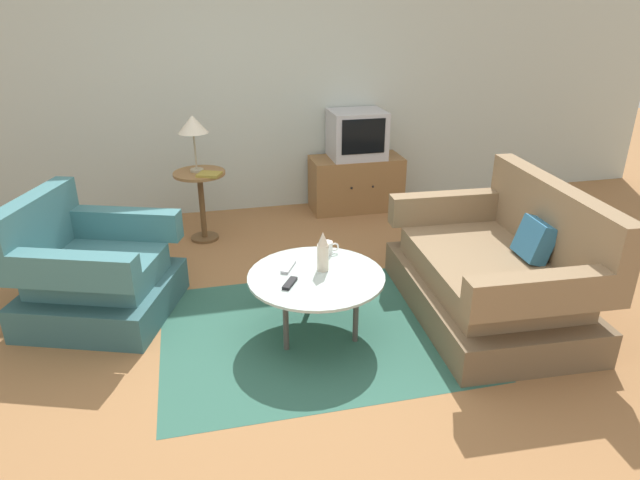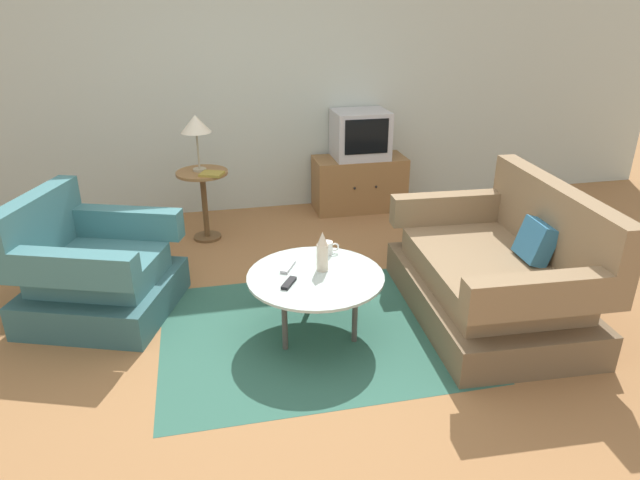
% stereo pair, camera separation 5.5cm
% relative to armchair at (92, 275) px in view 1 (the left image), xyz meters
% --- Properties ---
extents(ground_plane, '(16.00, 16.00, 0.00)m').
position_rel_armchair_xyz_m(ground_plane, '(1.30, -0.60, -0.29)').
color(ground_plane, olive).
extents(back_wall, '(9.00, 0.12, 2.70)m').
position_rel_armchair_xyz_m(back_wall, '(1.30, 1.90, 1.06)').
color(back_wall, '#B2BCB2').
rests_on(back_wall, ground).
extents(area_rug, '(2.01, 1.56, 0.00)m').
position_rel_armchair_xyz_m(area_rug, '(1.44, -0.59, -0.29)').
color(area_rug, '#2D5B4C').
rests_on(area_rug, ground).
extents(armchair, '(1.16, 1.15, 0.85)m').
position_rel_armchair_xyz_m(armchair, '(0.00, 0.00, 0.00)').
color(armchair, '#325C60').
rests_on(armchair, ground).
extents(couch, '(1.05, 1.57, 0.92)m').
position_rel_armchair_xyz_m(couch, '(2.70, -0.61, 0.00)').
color(couch, brown).
rests_on(couch, ground).
extents(coffee_table, '(0.88, 0.88, 0.42)m').
position_rel_armchair_xyz_m(coffee_table, '(1.44, -0.59, 0.10)').
color(coffee_table, '#B2C6C1').
rests_on(coffee_table, ground).
extents(side_table, '(0.45, 0.45, 0.63)m').
position_rel_armchair_xyz_m(side_table, '(0.79, 1.14, 0.16)').
color(side_table, olive).
rests_on(side_table, ground).
extents(tv_stand, '(0.92, 0.44, 0.54)m').
position_rel_armchair_xyz_m(tv_stand, '(2.35, 1.59, -0.02)').
color(tv_stand, olive).
rests_on(tv_stand, ground).
extents(television, '(0.54, 0.45, 0.46)m').
position_rel_armchair_xyz_m(television, '(2.35, 1.61, 0.48)').
color(television, '#B7B7BC').
rests_on(television, tv_stand).
extents(table_lamp, '(0.26, 0.26, 0.49)m').
position_rel_armchair_xyz_m(table_lamp, '(0.77, 1.16, 0.74)').
color(table_lamp, '#9E937A').
rests_on(table_lamp, side_table).
extents(vase, '(0.08, 0.08, 0.27)m').
position_rel_armchair_xyz_m(vase, '(1.50, -0.53, 0.26)').
color(vase, beige).
rests_on(vase, coffee_table).
extents(mug, '(0.12, 0.08, 0.09)m').
position_rel_armchair_xyz_m(mug, '(1.59, -0.29, 0.17)').
color(mug, white).
rests_on(mug, coffee_table).
extents(tv_remote_dark, '(0.12, 0.15, 0.02)m').
position_rel_armchair_xyz_m(tv_remote_dark, '(1.25, -0.68, 0.14)').
color(tv_remote_dark, black).
rests_on(tv_remote_dark, coffee_table).
extents(tv_remote_silver, '(0.13, 0.18, 0.02)m').
position_rel_armchair_xyz_m(tv_remote_silver, '(1.28, -0.45, 0.14)').
color(tv_remote_silver, '#B2B2B7').
rests_on(tv_remote_silver, coffee_table).
extents(book, '(0.23, 0.21, 0.02)m').
position_rel_armchair_xyz_m(book, '(0.87, 1.01, 0.35)').
color(book, olive).
rests_on(book, side_table).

